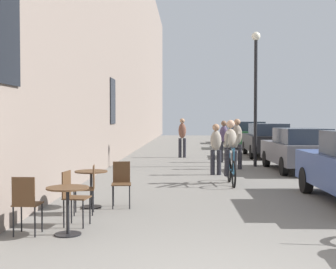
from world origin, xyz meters
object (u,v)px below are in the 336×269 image
Objects in this scene: street_lamp at (256,81)px; pedestrian_near at (216,146)px; cafe_chair_mid_toward_street at (121,181)px; pedestrian_mid at (237,141)px; cafe_chair_near_toward_wall at (73,194)px; cafe_chair_mid_toward_wall at (88,186)px; cyclist_on_bicycle at (231,154)px; cafe_table_mid at (91,181)px; parked_car_second at (298,149)px; cafe_table_near at (68,200)px; parked_car_third at (267,140)px; parked_car_fourth at (248,134)px; parked_car_fifth at (237,132)px; pedestrian_far at (224,139)px; cafe_chair_near_toward_street at (26,201)px; pedestrian_furthest at (182,135)px.

pedestrian_near is at bearing -121.41° from street_lamp.
cafe_chair_mid_toward_street is at bearing -112.45° from pedestrian_near.
pedestrian_mid reaches higher than pedestrian_near.
cafe_chair_near_toward_wall is 9.34m from pedestrian_mid.
cafe_chair_mid_toward_wall is (0.05, 0.93, 0.00)m from cafe_chair_near_toward_wall.
cyclist_on_bicycle is 1.01× the size of pedestrian_mid.
parked_car_second is (5.57, 6.49, 0.22)m from cafe_table_mid.
cafe_chair_mid_toward_wall is at bearing -83.22° from cafe_table_mid.
parked_car_third is at bearing 69.47° from cafe_table_near.
parked_car_fourth reaches higher than cafe_chair_near_toward_wall.
parked_car_third is 0.97× the size of parked_car_fourth.
cafe_chair_mid_toward_wall is 0.21× the size of parked_car_fifth.
pedestrian_far is at bearing 96.08° from pedestrian_mid.
street_lamp reaches higher than parked_car_fourth.
cafe_chair_near_toward_wall is (0.53, 0.67, 0.00)m from cafe_chair_near_toward_street.
parked_car_third reaches higher than cafe_chair_mid_toward_wall.
parked_car_fourth is (5.51, 20.15, 0.30)m from cafe_chair_near_toward_wall.
cafe_table_near is 14.00m from pedestrian_furthest.
parked_car_third is (3.87, 0.61, -0.20)m from pedestrian_furthest.
parked_car_second is (5.47, 8.64, 0.22)m from cafe_table_near.
cafe_chair_mid_toward_wall is at bearing -127.67° from parked_car_second.
parked_car_fifth is at bearing 81.91° from pedestrian_far.
cafe_chair_near_toward_street is at bearing -115.54° from street_lamp.
parked_car_fourth reaches higher than parked_car_second.
cafe_table_near is 0.18× the size of parked_car_second.
pedestrian_far is 0.39× the size of parked_car_fifth.
pedestrian_far is (3.35, 9.53, 0.42)m from cafe_table_mid.
parked_car_second is at bearing 49.34° from cafe_table_mid.
pedestrian_mid is at bearing -96.08° from parked_car_fifth.
parked_car_fourth reaches higher than cafe_table_mid.
cyclist_on_bicycle is at bearing 53.48° from cafe_chair_mid_toward_street.
parked_car_fifth is at bearing 78.15° from cafe_chair_near_toward_wall.
parked_car_fifth is (4.86, 24.24, 0.25)m from cafe_chair_mid_toward_street.
cafe_chair_mid_toward_wall is (0.08, -0.63, -0.00)m from cafe_table_mid.
pedestrian_far is at bearing 73.72° from cafe_chair_mid_toward_street.
pedestrian_mid is 0.41× the size of parked_car_fifth.
street_lamp is at bearing 67.13° from cafe_table_near.
cafe_chair_mid_toward_street is 11.74m from pedestrian_furthest.
cafe_table_near is 8.00m from pedestrian_near.
cafe_table_near is at bearing -89.16° from cafe_chair_mid_toward_wall.
cafe_table_near is 0.45× the size of pedestrian_near.
parked_car_second is (4.98, 6.41, 0.23)m from cafe_chair_mid_toward_street.
cafe_table_near is 2.15m from cafe_table_mid.
pedestrian_furthest is 6.56m from parked_car_second.
cafe_table_mid is 7.94m from pedestrian_mid.
cafe_table_mid is 0.17× the size of parked_car_fifth.
cafe_chair_near_toward_wall is 13.43m from pedestrian_furthest.
pedestrian_furthest is (1.67, 11.76, 0.48)m from cafe_table_mid.
pedestrian_mid is 0.36× the size of street_lamp.
street_lamp is (4.38, 7.99, 2.59)m from cafe_table_mid.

